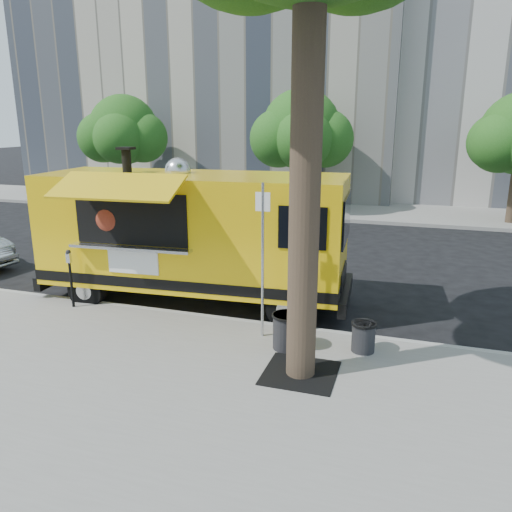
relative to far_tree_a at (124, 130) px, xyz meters
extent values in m
plane|color=black|center=(10.00, -12.30, -3.78)|extent=(120.00, 120.00, 0.00)
cube|color=gray|center=(10.00, -16.30, -3.70)|extent=(60.00, 6.00, 0.15)
cube|color=#999993|center=(10.00, -13.23, -3.70)|extent=(60.00, 0.14, 0.16)
cube|color=gray|center=(10.00, 1.20, -3.70)|extent=(60.00, 5.00, 0.15)
cylinder|color=#33261C|center=(12.60, -15.10, -0.38)|extent=(0.48, 0.48, 6.50)
cube|color=black|center=(12.60, -15.10, -3.62)|extent=(1.20, 1.20, 0.02)
cylinder|color=#33261C|center=(0.00, 0.00, -2.33)|extent=(0.36, 0.36, 2.60)
sphere|color=#1D4E14|center=(0.00, 0.00, 0.02)|extent=(3.42, 3.42, 3.42)
cylinder|color=#33261C|center=(9.00, 0.40, -2.33)|extent=(0.36, 0.36, 2.60)
sphere|color=#1D4E14|center=(9.00, 0.40, 0.07)|extent=(3.60, 3.60, 3.60)
cylinder|color=silver|center=(11.55, -13.85, -2.13)|extent=(0.06, 0.06, 3.00)
cube|color=white|center=(11.55, -13.85, -0.98)|extent=(0.28, 0.02, 0.35)
cylinder|color=black|center=(7.00, -13.65, -3.10)|extent=(0.06, 0.06, 1.05)
cube|color=silver|center=(7.00, -13.65, -2.48)|extent=(0.10, 0.08, 0.22)
sphere|color=black|center=(7.00, -13.65, -2.35)|extent=(0.11, 0.11, 0.11)
cube|color=yellow|center=(9.33, -12.10, -1.98)|extent=(7.11, 2.82, 2.52)
cube|color=black|center=(9.33, -12.10, -3.00)|extent=(7.13, 2.84, 0.24)
cube|color=black|center=(12.88, -11.86, -3.29)|extent=(0.33, 2.25, 0.32)
cube|color=black|center=(5.77, -12.34, -3.29)|extent=(0.33, 2.25, 0.32)
cube|color=black|center=(12.82, -11.86, -1.58)|extent=(0.18, 1.89, 1.02)
cylinder|color=black|center=(11.80, -12.92, -3.35)|extent=(0.88, 0.36, 0.86)
cylinder|color=black|center=(11.67, -10.95, -3.35)|extent=(0.88, 0.36, 0.86)
cylinder|color=black|center=(7.09, -13.24, -3.35)|extent=(0.88, 0.36, 0.86)
cylinder|color=black|center=(6.96, -11.27, -3.35)|extent=(0.88, 0.36, 0.86)
cube|color=black|center=(8.44, -13.28, -1.58)|extent=(2.58, 0.35, 1.13)
cube|color=silver|center=(8.45, -13.44, -2.18)|extent=(2.79, 0.54, 0.06)
cube|color=yellow|center=(8.48, -13.84, -0.81)|extent=(2.74, 1.19, 0.45)
cube|color=white|center=(8.45, -13.36, -2.52)|extent=(1.18, 0.12, 0.54)
cylinder|color=black|center=(7.72, -12.21, -0.45)|extent=(0.21, 0.21, 0.59)
sphere|color=silver|center=(8.89, -11.91, -0.67)|extent=(0.60, 0.60, 0.60)
sphere|color=#963E20|center=(7.83, -13.03, -1.63)|extent=(0.90, 0.90, 0.90)
cylinder|color=#FF590C|center=(7.85, -13.26, -1.76)|extent=(0.37, 0.15, 0.36)
cylinder|color=black|center=(12.14, -14.23, -3.29)|extent=(0.51, 0.51, 0.67)
cylinder|color=black|center=(12.14, -14.23, -2.98)|extent=(0.56, 0.56, 0.04)
cylinder|color=black|center=(13.50, -13.93, -3.35)|extent=(0.42, 0.42, 0.55)
cylinder|color=black|center=(13.50, -13.93, -3.09)|extent=(0.46, 0.46, 0.04)
camera|label=1|loc=(14.20, -22.49, 0.46)|focal=35.00mm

